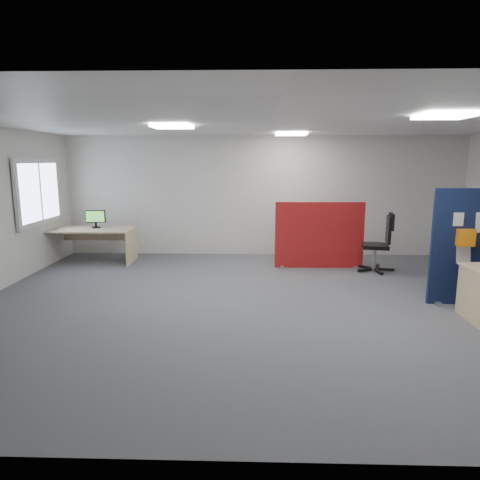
{
  "coord_description": "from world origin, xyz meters",
  "views": [
    {
      "loc": [
        -0.25,
        -6.26,
        2.16
      ],
      "look_at": [
        -0.44,
        -0.07,
        1.0
      ],
      "focal_mm": 32.0,
      "sensor_mm": 36.0,
      "label": 1
    }
  ],
  "objects_px": {
    "second_desk": "(93,236)",
    "monitor_second": "(96,218)",
    "red_divider": "(319,236)",
    "office_chair": "(382,239)"
  },
  "relations": [
    {
      "from": "red_divider",
      "to": "office_chair",
      "type": "height_order",
      "value": "red_divider"
    },
    {
      "from": "second_desk",
      "to": "monitor_second",
      "type": "height_order",
      "value": "monitor_second"
    },
    {
      "from": "second_desk",
      "to": "monitor_second",
      "type": "distance_m",
      "value": 0.39
    },
    {
      "from": "red_divider",
      "to": "office_chair",
      "type": "xyz_separation_m",
      "value": [
        1.18,
        -0.26,
        -0.02
      ]
    },
    {
      "from": "red_divider",
      "to": "second_desk",
      "type": "relative_size",
      "value": 1.02
    },
    {
      "from": "red_divider",
      "to": "office_chair",
      "type": "distance_m",
      "value": 1.2
    },
    {
      "from": "red_divider",
      "to": "monitor_second",
      "type": "height_order",
      "value": "red_divider"
    },
    {
      "from": "monitor_second",
      "to": "red_divider",
      "type": "bearing_deg",
      "value": -11.48
    },
    {
      "from": "monitor_second",
      "to": "office_chair",
      "type": "relative_size",
      "value": 0.37
    },
    {
      "from": "second_desk",
      "to": "monitor_second",
      "type": "xyz_separation_m",
      "value": [
        0.07,
        0.06,
        0.38
      ]
    }
  ]
}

